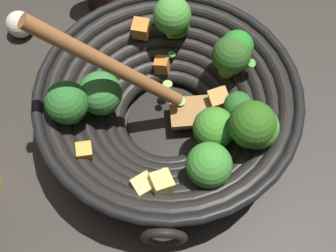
{
  "coord_description": "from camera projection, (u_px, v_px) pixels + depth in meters",
  "views": [
    {
      "loc": [
        -0.3,
        0.01,
        0.56
      ],
      "look_at": [
        -0.02,
        0.0,
        0.03
      ],
      "focal_mm": 44.16,
      "sensor_mm": 36.0,
      "label": 1
    }
  ],
  "objects": [
    {
      "name": "ground_plane",
      "position": [
        168.0,
        124.0,
        0.64
      ],
      "size": [
        4.0,
        4.0,
        0.0
      ],
      "primitive_type": "plane",
      "color": "#332D28"
    },
    {
      "name": "wok",
      "position": [
        170.0,
        102.0,
        0.58
      ],
      "size": [
        0.4,
        0.37,
        0.25
      ],
      "color": "black",
      "rests_on": "ground"
    },
    {
      "name": "garlic_bulb",
      "position": [
        20.0,
        24.0,
        0.7
      ],
      "size": [
        0.05,
        0.05,
        0.05
      ],
      "primitive_type": "sphere",
      "color": "silver",
      "rests_on": "ground"
    }
  ]
}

